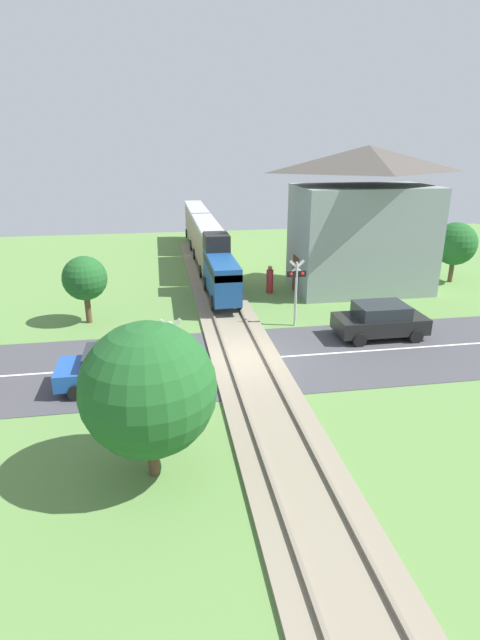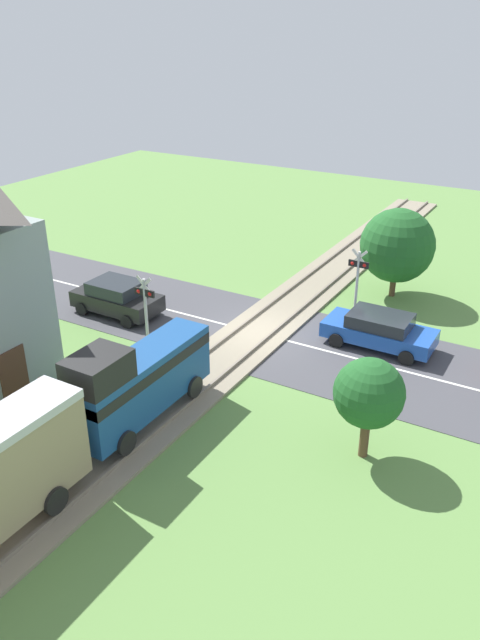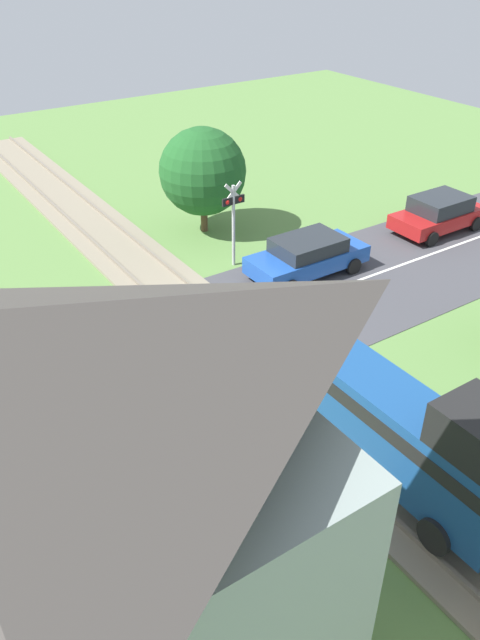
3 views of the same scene
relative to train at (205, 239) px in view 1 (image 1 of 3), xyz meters
name	(u,v)px [view 1 (image 1 of 3)]	position (x,y,z in m)	size (l,w,h in m)	color
ground_plane	(246,360)	(0.00, -16.00, -1.89)	(60.00, 60.00, 0.00)	#5B8442
road_surface	(246,360)	(0.00, -16.00, -1.88)	(48.00, 6.40, 0.02)	#424247
track_bed	(246,358)	(0.00, -16.00, -1.82)	(2.80, 48.00, 0.24)	gray
train	(205,239)	(0.00, 0.00, 0.00)	(1.58, 22.32, 3.18)	navy
car_near_crossing	(121,366)	(-4.78, -17.44, -1.14)	(4.39, 2.01, 1.41)	#1E4CA8
car_far_side	(380,320)	(6.30, -14.56, -1.08)	(3.97, 2.03, 1.56)	black
crossing_signal_west_approach	(172,353)	(-2.99, -19.51, 0.15)	(0.90, 0.18, 3.19)	#B7B7B7
crossing_signal_east_approach	(296,284)	(2.99, -12.49, 0.15)	(0.90, 0.18, 3.19)	#B7B7B7
station_building	(363,223)	(8.28, -7.18, 2.02)	(8.19, 4.90, 8.05)	gray
pedestrian_by_station	(270,280)	(2.99, -7.03, -1.16)	(0.40, 0.40, 1.60)	#B2282D
tree_by_station	(455,244)	(14.57, -6.57, 0.48)	(2.58, 2.58, 3.68)	brown
tree_roadside_hedge	(85,279)	(-6.71, -10.47, 0.30)	(2.09, 2.09, 3.25)	brown
tree_beyond_track	(148,389)	(-3.66, -22.75, 0.62)	(3.44, 3.44, 4.23)	brown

